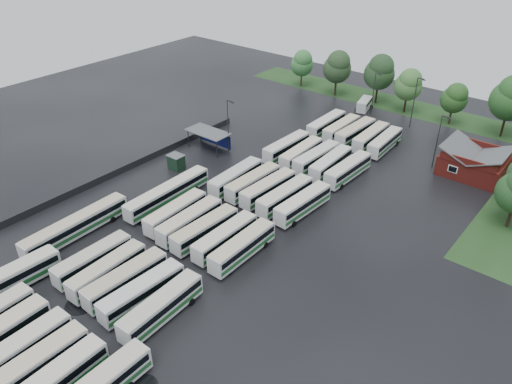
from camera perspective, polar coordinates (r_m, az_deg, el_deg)
The scene contains 50 objects.
ground at distance 70.12m, azimuth -7.51°, elevation -5.16°, with size 160.00×160.00×0.00m, color black.
brick_building at distance 91.38m, azimuth 23.57°, elevation 2.89°, with size 10.07×8.60×5.39m.
wash_shed at distance 92.60m, azimuth -5.33°, elevation 6.66°, with size 8.20×4.20×3.58m.
utility_hut at distance 86.91m, azimuth -9.10°, elevation 3.43°, with size 2.70×2.20×2.62m.
grass_strip_north at distance 117.57m, azimuth 16.71°, elevation 9.34°, with size 80.00×10.00×0.01m, color #1E3E18.
west_fence at distance 88.94m, azimuth -13.87°, elevation 3.03°, with size 0.10×50.00×1.20m, color #2D2D30.
bus_r0c2 at distance 57.71m, azimuth -25.46°, elevation -16.05°, with size 2.57×11.01×3.05m.
bus_r0c3 at distance 55.63m, azimuth -23.98°, elevation -17.75°, with size 2.37×11.03×3.07m.
bus_r0c4 at distance 53.60m, azimuth -22.21°, elevation -19.56°, with size 2.64×11.12×3.08m.
bus_r1c0 at distance 66.37m, azimuth -18.15°, elevation -7.33°, with size 2.26×10.57×2.94m.
bus_r1c1 at distance 64.04m, azimuth -16.61°, elevation -8.61°, with size 2.78×10.74×2.96m.
bus_r1c2 at distance 62.10m, azimuth -14.66°, elevation -9.65°, with size 2.64×11.04×3.05m.
bus_r1c3 at distance 59.99m, azimuth -12.89°, elevation -11.09°, with size 2.79×10.99×3.03m.
bus_r1c4 at distance 57.72m, azimuth -10.76°, elevation -12.78°, with size 2.86×11.15×3.08m.
bus_r2c0 at distance 72.56m, azimuth -9.16°, elevation -2.34°, with size 2.78×10.86×3.00m.
bus_r2c1 at distance 70.42m, azimuth -7.59°, elevation -3.31°, with size 2.52×11.03×3.06m.
bus_r2c2 at distance 68.53m, azimuth -5.87°, elevation -4.29°, with size 2.70×10.91×3.01m.
bus_r2c3 at distance 66.86m, azimuth -3.56°, elevation -5.20°, with size 2.35×10.78×3.00m.
bus_r2c4 at distance 65.06m, azimuth -1.57°, elevation -6.28°, with size 2.50×11.04×3.06m.
bus_r3c0 at distance 80.34m, azimuth -2.32°, elevation 1.68°, with size 2.75×11.21×3.10m.
bus_r3c1 at distance 78.94m, azimuth -0.35°, elevation 1.11°, with size 2.65×10.99×3.04m.
bus_r3c2 at distance 77.35m, azimuth 1.39°, elevation 0.40°, with size 2.84×10.98×3.03m.
bus_r3c3 at distance 75.51m, azimuth 3.34°, elevation -0.46°, with size 2.79×11.12×3.07m.
bus_r3c4 at distance 73.91m, azimuth 5.36°, elevation -1.34°, with size 2.86×11.06×3.05m.
bus_r4c0 at distance 90.34m, azimuth 3.52°, elevation 5.17°, with size 2.60×11.10×3.08m.
bus_r4c1 at distance 88.30m, azimuth 5.19°, elevation 4.42°, with size 2.60×10.82×3.00m.
bus_r4c2 at distance 86.99m, azimuth 6.92°, elevation 3.90°, with size 2.76×11.10×3.07m.
bus_r4c3 at distance 85.56m, azimuth 8.54°, elevation 3.27°, with size 2.71×10.95×3.03m.
bus_r4c4 at distance 83.97m, azimuth 10.45°, elevation 2.53°, with size 2.69×11.11×3.07m.
bus_r5c0 at distance 100.40m, azimuth 8.03°, elevation 7.68°, with size 2.51×11.05×3.07m.
bus_r5c1 at distance 99.14m, azimuth 9.73°, elevation 7.17°, with size 2.27×10.57×2.94m.
bus_r5c2 at distance 97.86m, azimuth 11.28°, elevation 6.73°, with size 2.74×11.12×3.07m.
bus_r5c3 at distance 96.40m, azimuth 12.98°, elevation 6.13°, with size 2.62×10.96×3.03m.
bus_r5c4 at distance 95.07m, azimuth 14.50°, elevation 5.53°, with size 2.77×10.72×2.96m.
artic_bus_west_b at distance 77.44m, azimuth -10.07°, elevation -0.12°, with size 2.59×15.83×2.93m.
artic_bus_west_c at distance 73.21m, azimuth -19.89°, elevation -3.67°, with size 2.78×16.18×2.99m.
minibus at distance 112.85m, azimuth 12.28°, elevation 9.79°, with size 3.37×6.00×2.48m.
tree_north_0 at distance 124.09m, azimuth 5.31°, elevation 14.48°, with size 5.45×5.45×9.03m.
tree_north_1 at distance 118.63m, azimuth 9.31°, elevation 13.96°, with size 6.45×6.45×10.68m.
tree_north_2 at distance 115.66m, azimuth 13.97°, elevation 13.19°, with size 6.77×6.77×11.22m.
tree_north_3 at distance 112.12m, azimuth 17.07°, elevation 11.68°, with size 5.90×5.90×9.78m.
tree_north_4 at distance 109.15m, azimuth 21.78°, elevation 9.97°, with size 5.34×5.34×8.85m.
tree_north_5 at distance 106.38m, azimuth 27.19°, elevation 9.58°, with size 7.56×7.56×12.52m.
lamp_post_ne at distance 89.85m, azimuth 20.15°, elevation 5.84°, with size 1.49×0.29×9.65m.
lamp_post_nw at distance 89.95m, azimuth -3.17°, elevation 7.97°, with size 1.55×0.30×10.06m.
lamp_post_back_w at distance 109.34m, azimuth 13.34°, elevation 11.17°, with size 1.41×0.27×9.13m.
lamp_post_back_e at distance 104.73m, azimuth 17.72°, elevation 10.08°, with size 1.60×0.31×10.41m.
puddle_0 at distance 62.83m, azimuth -19.45°, elevation -12.08°, with size 3.51×3.51×0.01m, color black.
puddle_2 at distance 75.32m, azimuth -11.62°, elevation -2.74°, with size 5.92×5.92×0.01m, color black.
puddle_3 at distance 66.38m, azimuth -3.90°, elevation -7.31°, with size 2.87×2.87×0.01m, color black.
Camera 1 is at (42.43, -37.59, 41.28)m, focal length 35.00 mm.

